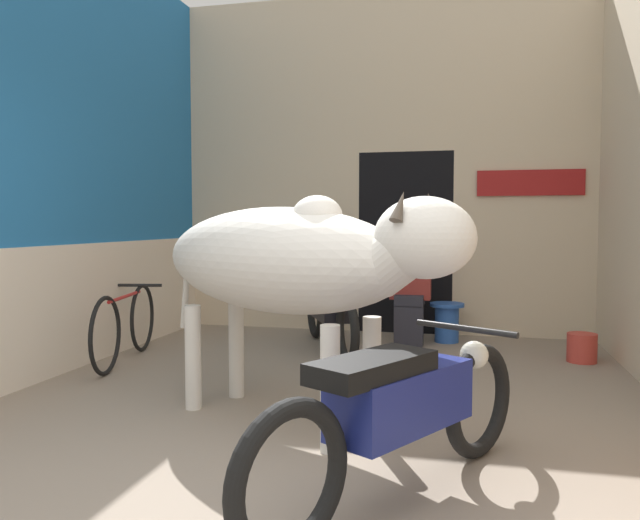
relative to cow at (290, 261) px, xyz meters
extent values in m
cube|color=#236BAD|center=(-2.33, 1.00, 0.89)|extent=(0.18, 4.78, 3.84)
cube|color=silver|center=(-2.23, 1.00, -0.49)|extent=(0.03, 4.78, 1.07)
cube|color=beige|center=(0.08, 3.49, 1.92)|extent=(4.63, 0.18, 1.78)
cube|color=beige|center=(-1.20, 3.49, 0.00)|extent=(2.07, 0.18, 2.05)
cube|color=beige|center=(1.65, 3.49, 0.00)|extent=(1.50, 0.18, 2.05)
cube|color=black|center=(0.37, 3.85, 0.00)|extent=(1.06, 0.90, 2.05)
cube|color=maroon|center=(1.70, 3.38, 0.66)|extent=(1.11, 0.03, 0.27)
ellipsoid|color=silver|center=(-0.11, 0.06, 0.00)|extent=(2.06, 1.53, 0.67)
ellipsoid|color=silver|center=(0.20, -0.10, 0.27)|extent=(0.41, 0.39, 0.25)
cylinder|color=silver|center=(0.69, -0.36, 0.05)|extent=(0.54, 0.48, 0.44)
ellipsoid|color=silver|center=(0.84, -0.44, 0.16)|extent=(0.68, 0.59, 0.43)
cylinder|color=silver|center=(-0.93, 0.49, -0.22)|extent=(0.14, 0.10, 0.64)
cylinder|color=silver|center=(0.52, -0.05, -0.67)|extent=(0.11, 0.11, 0.71)
cylinder|color=silver|center=(0.34, -0.40, -0.67)|extent=(0.11, 0.11, 0.71)
cylinder|color=silver|center=(-0.56, 0.51, -0.67)|extent=(0.11, 0.11, 0.71)
cylinder|color=silver|center=(-0.73, 0.17, -0.67)|extent=(0.11, 0.11, 0.71)
cone|color=#473D33|center=(0.87, -0.29, 0.32)|extent=(0.12, 0.15, 0.18)
cone|color=#473D33|center=(0.73, -0.55, 0.32)|extent=(0.12, 0.15, 0.18)
torus|color=black|center=(0.43, -1.49, -0.72)|extent=(0.38, 0.57, 0.61)
torus|color=black|center=(1.13, -0.28, -0.72)|extent=(0.38, 0.57, 0.61)
cube|color=navy|center=(0.78, -0.89, -0.56)|extent=(0.63, 0.81, 0.28)
cube|color=black|center=(0.68, -1.07, -0.38)|extent=(0.53, 0.66, 0.09)
cylinder|color=black|center=(1.06, -0.42, -0.31)|extent=(0.52, 0.32, 0.03)
sphere|color=silver|center=(1.11, -0.33, -0.46)|extent=(0.15, 0.15, 0.15)
torus|color=black|center=(0.03, 1.70, -0.73)|extent=(0.34, 0.57, 0.60)
torus|color=black|center=(-0.54, 2.86, -0.73)|extent=(0.34, 0.57, 0.60)
cube|color=black|center=(-0.26, 2.28, -0.58)|extent=(0.57, 0.76, 0.28)
cube|color=black|center=(-0.17, 2.11, -0.40)|extent=(0.49, 0.63, 0.09)
cylinder|color=black|center=(-0.48, 2.73, -0.32)|extent=(0.53, 0.29, 0.03)
sphere|color=silver|center=(-0.52, 2.82, -0.48)|extent=(0.15, 0.15, 0.15)
torus|color=black|center=(-1.84, 0.86, -0.70)|extent=(0.17, 0.65, 0.66)
torus|color=black|center=(-2.03, 1.80, -0.70)|extent=(0.17, 0.65, 0.66)
cylinder|color=red|center=(-1.94, 1.33, -0.43)|extent=(0.19, 0.78, 0.03)
cylinder|color=black|center=(-2.01, 1.72, -0.37)|extent=(0.44, 0.12, 0.03)
cube|color=#282833|center=(0.49, 2.66, -0.82)|extent=(0.29, 0.14, 0.41)
cube|color=#282833|center=(0.49, 2.75, -0.57)|extent=(0.29, 0.32, 0.11)
cube|color=maroon|center=(0.49, 2.82, -0.30)|extent=(0.42, 0.20, 0.53)
sphere|color=#937051|center=(0.49, 2.82, 0.06)|extent=(0.20, 0.20, 0.20)
cylinder|color=#2856B2|center=(0.86, 2.96, -0.84)|extent=(0.25, 0.25, 0.38)
cylinder|color=#2856B2|center=(0.86, 2.96, -0.63)|extent=(0.36, 0.36, 0.04)
cylinder|color=#C63D33|center=(2.08, 2.29, -0.90)|extent=(0.26, 0.26, 0.26)
camera|label=1|loc=(1.07, -3.68, 0.24)|focal=35.00mm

